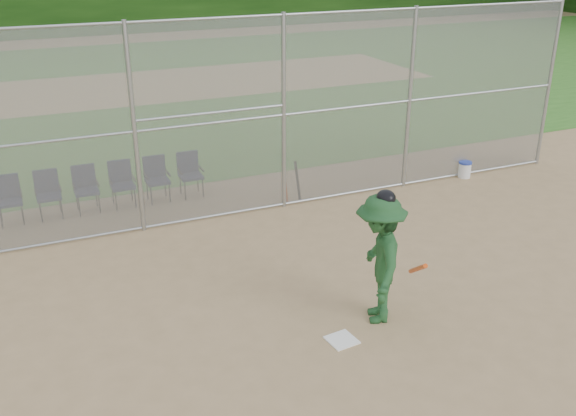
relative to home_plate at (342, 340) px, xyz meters
name	(u,v)px	position (x,y,z in m)	size (l,w,h in m)	color
ground	(358,342)	(0.20, -0.12, -0.01)	(100.00, 100.00, 0.00)	tan
grass_strip	(124,88)	(0.20, 17.88, 0.00)	(100.00, 100.00, 0.00)	#316B20
dirt_patch_far	(124,88)	(0.20, 17.88, 0.00)	(24.00, 24.00, 0.00)	tan
backstop_fence	(237,117)	(0.20, 4.88, 2.06)	(16.09, 0.09, 4.00)	gray
home_plate	(342,340)	(0.00, 0.00, 0.00)	(0.39, 0.39, 0.02)	white
batter_at_plate	(379,259)	(0.76, 0.33, 1.00)	(1.18, 1.50, 2.08)	#1F4D25
water_cooler	(465,169)	(5.86, 4.78, 0.19)	(0.31, 0.31, 0.39)	white
spare_bats	(291,181)	(1.50, 5.18, 0.41)	(0.36, 0.32, 0.83)	#D84C14
chair_0	(9,201)	(-4.15, 6.26, 0.47)	(0.54, 0.52, 0.96)	#0E1533
chair_1	(49,195)	(-3.40, 6.26, 0.47)	(0.54, 0.52, 0.96)	#0E1533
chair_2	(86,190)	(-2.66, 6.26, 0.47)	(0.54, 0.52, 0.96)	#0E1533
chair_3	(123,185)	(-1.92, 6.26, 0.47)	(0.54, 0.52, 0.96)	#0E1533
chair_4	(157,180)	(-1.18, 6.26, 0.47)	(0.54, 0.52, 0.96)	#0E1533
chair_5	(191,175)	(-0.43, 6.26, 0.47)	(0.54, 0.52, 0.96)	#0E1533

